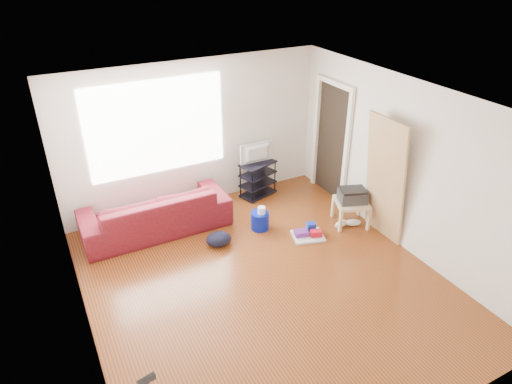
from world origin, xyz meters
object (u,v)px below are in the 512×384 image
tv_stand (258,179)px  backpack (219,245)px  side_table (352,205)px  sofa (158,229)px  cleaning_tray (308,234)px  bucket (260,228)px

tv_stand → backpack: 1.72m
tv_stand → side_table: tv_stand is taller
side_table → sofa: bearing=156.0°
sofa → backpack: size_ratio=5.94×
side_table → backpack: size_ratio=1.70×
backpack → tv_stand: bearing=52.8°
side_table → cleaning_tray: bearing=-178.9°
bucket → backpack: bucket is taller
sofa → backpack: (0.71, -0.85, 0.00)m
backpack → bucket: bearing=20.1°
backpack → side_table: bearing=0.0°
sofa → side_table: size_ratio=3.50×
tv_stand → side_table: size_ratio=1.09×
tv_stand → side_table: bearing=-76.9°
side_table → bucket: 1.53m
tv_stand → bucket: tv_stand is taller
sofa → cleaning_tray: size_ratio=4.06×
sofa → bucket: (1.48, -0.73, 0.00)m
backpack → cleaning_tray: bearing=-7.0°
side_table → bucket: bearing=158.5°
cleaning_tray → bucket: bearing=135.2°
bucket → cleaning_tray: 0.80m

